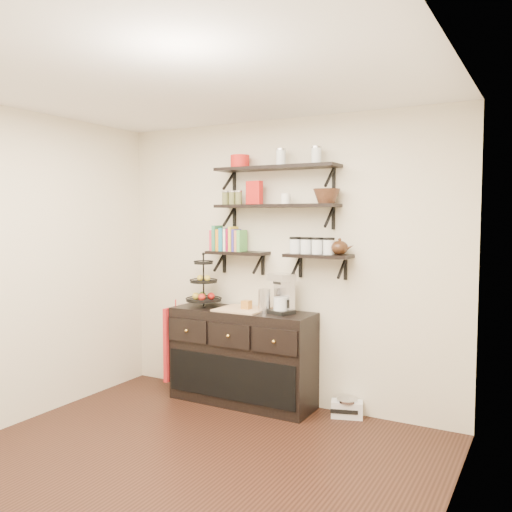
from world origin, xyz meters
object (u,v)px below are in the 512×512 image
object	(u,v)px
coffee_maker	(283,294)
radio	(347,408)
fruit_stand	(204,289)
sideboard	(242,356)

from	to	relation	value
coffee_maker	radio	xyz separation A→B (m)	(0.59, 0.10, -0.99)
fruit_stand	coffee_maker	bearing A→B (deg)	1.44
sideboard	radio	size ratio (longest dim) A/B	4.58
radio	fruit_stand	bearing A→B (deg)	166.71
sideboard	fruit_stand	distance (m)	0.76
fruit_stand	radio	world-z (taller)	fruit_stand
coffee_maker	fruit_stand	bearing A→B (deg)	-159.33
fruit_stand	sideboard	bearing A→B (deg)	-0.48
coffee_maker	radio	world-z (taller)	coffee_maker
coffee_maker	radio	bearing A→B (deg)	28.47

